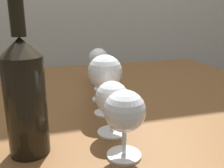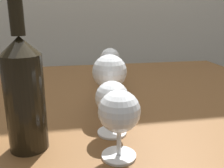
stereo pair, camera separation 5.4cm
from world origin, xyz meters
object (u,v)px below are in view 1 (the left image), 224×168
Objects in this scene: wine_glass_port at (112,100)px; wine_glass_merlot at (102,74)px; wine_glass_cabernet at (98,59)px; wine_bottle at (25,95)px; wine_glass_chardonnay at (125,113)px; wine_glass_rose at (102,66)px; wine_glass_white at (105,72)px.

wine_glass_port is 0.99× the size of wine_glass_merlot.
wine_bottle is (-0.25, -0.46, 0.03)m from wine_glass_cabernet.
wine_glass_chardonnay is 0.43m from wine_glass_rose.
wine_glass_port is 0.23m from wine_glass_merlot.
wine_glass_port and wine_glass_merlot have the same top height.
wine_glass_white is 1.31× the size of wine_glass_rose.
wine_glass_rose is (0.06, 0.33, 0.00)m from wine_glass_port.
wine_glass_cabernet is (0.04, 0.20, 0.01)m from wine_glass_merlot.
wine_glass_cabernet reaches higher than wine_glass_merlot.
wine_glass_chardonnay is 0.10m from wine_glass_port.
wine_glass_chardonnay is 1.07× the size of wine_glass_rose.
wine_glass_port is 0.40× the size of wine_bottle.
wine_glass_port is 0.34m from wine_glass_rose.
wine_glass_port is (0.00, 0.10, -0.01)m from wine_glass_chardonnay.
wine_glass_white is 0.24m from wine_bottle.
wine_glass_merlot is at bearing 81.28° from wine_glass_port.
wine_glass_rose is at bearing 79.60° from wine_glass_port.
wine_glass_cabernet is (0.07, 0.53, 0.00)m from wine_glass_chardonnay.
wine_bottle is at bearing 158.84° from wine_glass_chardonnay.
wine_glass_merlot is at bearing -103.84° from wine_glass_rose.
wine_glass_chardonnay is 1.08× the size of wine_glass_port.
wine_bottle is at bearing -130.07° from wine_glass_merlot.
wine_glass_white is 1.21× the size of wine_glass_cabernet.
wine_glass_chardonnay is 1.07× the size of wine_glass_merlot.
wine_bottle is (-0.19, -0.14, 0.00)m from wine_glass_white.
wine_glass_chardonnay is 0.32m from wine_glass_merlot.
wine_glass_chardonnay reaches higher than wine_glass_rose.
wine_glass_port is at bearing -97.05° from wine_glass_white.
wine_glass_white reaches higher than wine_glass_cabernet.
wine_glass_white is at bearing 85.05° from wine_glass_chardonnay.
wine_glass_cabernet is at bearing 79.94° from wine_glass_white.
wine_glass_white is at bearing 82.95° from wine_glass_port.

